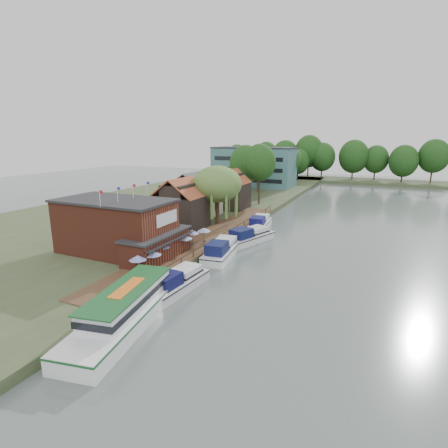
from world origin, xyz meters
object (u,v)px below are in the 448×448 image
at_px(umbrella_4, 192,238).
at_px(cruiser_1, 222,248).
at_px(cruiser_2, 250,235).
at_px(willow, 217,195).
at_px(umbrella_3, 184,243).
at_px(umbrella_0, 138,265).
at_px(cottage_b, 194,194).
at_px(swan, 141,304).
at_px(pub, 128,227).
at_px(umbrella_2, 162,252).
at_px(umbrella_1, 152,260).
at_px(cruiser_0, 177,279).
at_px(hotel_block, 254,167).
at_px(umbrella_5, 204,236).
at_px(cottage_a, 181,203).
at_px(cottage_c, 231,189).
at_px(cruiser_3, 260,222).
at_px(tour_boat, 124,308).

relative_size(umbrella_4, cruiser_1, 0.22).
height_order(cruiser_1, cruiser_2, cruiser_1).
relative_size(willow, umbrella_3, 4.39).
xyz_separation_m(willow, umbrella_4, (2.61, -13.80, -3.93)).
xyz_separation_m(umbrella_0, umbrella_4, (0.03, 12.03, 0.00)).
relative_size(cottage_b, swan, 21.82).
distance_m(pub, umbrella_2, 6.39).
bearing_deg(cruiser_2, umbrella_0, -86.04).
relative_size(pub, umbrella_1, 8.42).
relative_size(umbrella_2, cruiser_0, 0.23).
xyz_separation_m(hotel_block, cruiser_2, (19.69, -56.34, -5.85)).
height_order(pub, swan, pub).
bearing_deg(cruiser_0, umbrella_5, 109.47).
bearing_deg(hotel_block, cottage_b, -85.03).
xyz_separation_m(cottage_a, cottage_b, (-3.00, 10.00, 0.00)).
xyz_separation_m(cottage_c, umbrella_3, (6.48, -30.49, -2.96)).
bearing_deg(umbrella_0, umbrella_2, 92.45).
bearing_deg(umbrella_4, cottage_a, 128.94).
xyz_separation_m(umbrella_2, swan, (3.63, -9.01, -2.07)).
height_order(umbrella_4, cruiser_3, umbrella_4).
distance_m(cottage_a, cruiser_2, 13.30).
xyz_separation_m(cottage_c, cruiser_0, (10.79, -39.25, -4.01)).
bearing_deg(umbrella_0, swan, -49.99).
relative_size(umbrella_1, umbrella_4, 1.00).
bearing_deg(umbrella_0, cruiser_3, 82.04).
xyz_separation_m(cottage_a, cruiser_3, (11.23, 8.78, -3.98)).
bearing_deg(umbrella_3, willow, 100.23).
relative_size(cottage_a, umbrella_4, 3.62).
height_order(willow, cruiser_3, willow).
height_order(umbrella_3, swan, umbrella_3).
bearing_deg(cruiser_0, umbrella_3, 119.98).
height_order(umbrella_1, tour_boat, umbrella_1).
bearing_deg(cottage_b, umbrella_1, -69.97).
height_order(cruiser_0, cruiser_2, cruiser_2).
height_order(cottage_a, umbrella_2, cottage_a).
distance_m(pub, cottage_b, 25.33).
xyz_separation_m(cottage_b, cottage_c, (4.00, 9.00, 0.00)).
distance_m(cottage_a, umbrella_3, 14.02).
relative_size(cruiser_0, tour_boat, 0.66).
height_order(cottage_a, willow, willow).
relative_size(cottage_c, cruiser_1, 0.79).
xyz_separation_m(cottage_c, umbrella_5, (7.06, -25.97, -2.96)).
distance_m(umbrella_1, cruiser_0, 4.67).
bearing_deg(cruiser_0, willow, 109.86).
xyz_separation_m(cottage_a, cottage_c, (1.00, 19.00, 0.00)).
bearing_deg(cruiser_3, umbrella_4, -110.32).
distance_m(umbrella_4, cruiser_3, 18.08).
relative_size(cottage_b, umbrella_3, 4.04).
xyz_separation_m(cottage_c, swan, (9.50, -43.90, -5.03)).
xyz_separation_m(umbrella_4, umbrella_5, (0.94, 1.83, 0.00)).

